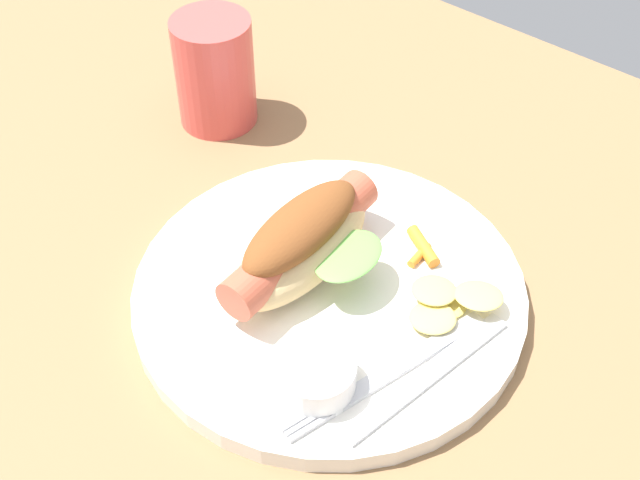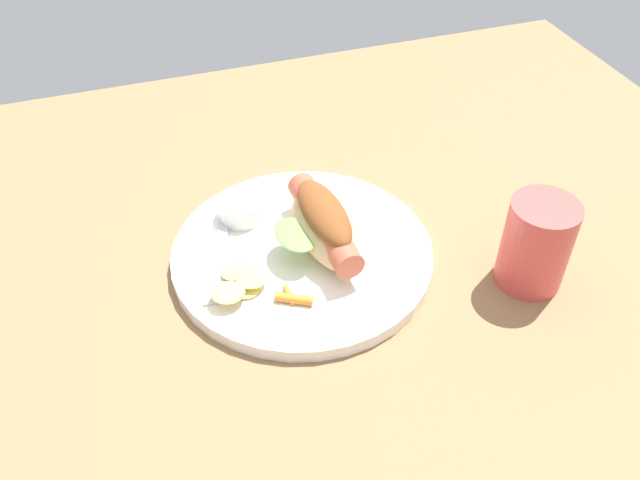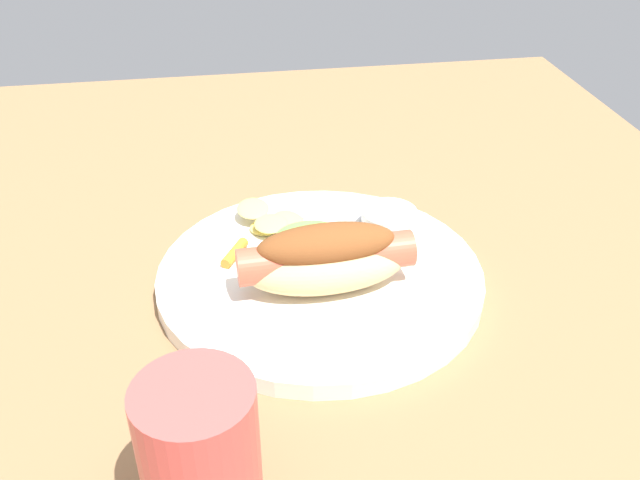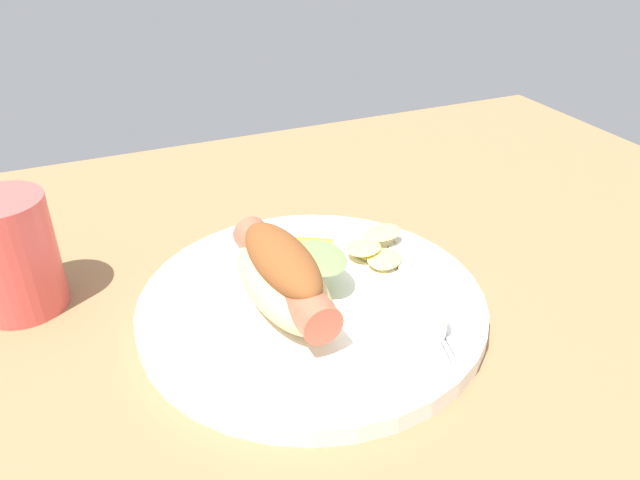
# 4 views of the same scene
# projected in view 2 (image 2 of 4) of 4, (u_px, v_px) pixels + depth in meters

# --- Properties ---
(ground_plane) EXTENTS (1.20, 0.90, 0.02)m
(ground_plane) POSITION_uv_depth(u_px,v_px,m) (318.00, 247.00, 0.79)
(ground_plane) COLOR olive
(plate) EXTENTS (0.30, 0.30, 0.02)m
(plate) POSITION_uv_depth(u_px,v_px,m) (302.00, 254.00, 0.76)
(plate) COLOR white
(plate) RESTS_ON ground_plane
(hot_dog) EXTENTS (0.09, 0.15, 0.06)m
(hot_dog) POSITION_uv_depth(u_px,v_px,m) (322.00, 224.00, 0.74)
(hot_dog) COLOR #DBB77A
(hot_dog) RESTS_ON plate
(sauce_ramekin) EXTENTS (0.05, 0.05, 0.02)m
(sauce_ramekin) POSITION_uv_depth(u_px,v_px,m) (241.00, 209.00, 0.78)
(sauce_ramekin) COLOR white
(sauce_ramekin) RESTS_ON plate
(fork) EXTENTS (0.05, 0.17, 0.00)m
(fork) POSITION_uv_depth(u_px,v_px,m) (223.00, 245.00, 0.75)
(fork) COLOR silver
(fork) RESTS_ON plate
(knife) EXTENTS (0.04, 0.15, 0.00)m
(knife) POSITION_uv_depth(u_px,v_px,m) (206.00, 253.00, 0.74)
(knife) COLOR silver
(knife) RESTS_ON plate
(chips_pile) EXTENTS (0.07, 0.07, 0.02)m
(chips_pile) POSITION_uv_depth(u_px,v_px,m) (240.00, 283.00, 0.70)
(chips_pile) COLOR #E6D064
(chips_pile) RESTS_ON plate
(carrot_garnish) EXTENTS (0.04, 0.04, 0.01)m
(carrot_garnish) POSITION_uv_depth(u_px,v_px,m) (293.00, 298.00, 0.69)
(carrot_garnish) COLOR orange
(carrot_garnish) RESTS_ON plate
(drinking_cup) EXTENTS (0.07, 0.07, 0.10)m
(drinking_cup) POSITION_uv_depth(u_px,v_px,m) (536.00, 244.00, 0.70)
(drinking_cup) COLOR #D84C47
(drinking_cup) RESTS_ON ground_plane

